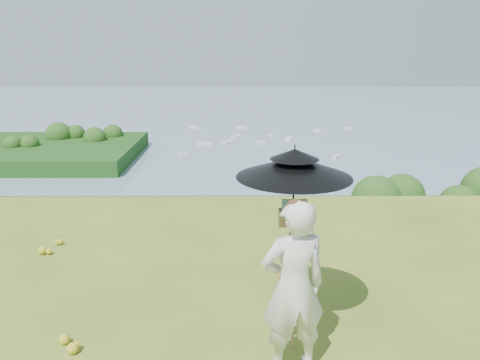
{
  "coord_description": "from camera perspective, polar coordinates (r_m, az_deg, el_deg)",
  "views": [
    {
      "loc": [
        0.15,
        -2.96,
        3.22
      ],
      "look_at": [
        0.2,
        4.2,
        1.18
      ],
      "focal_mm": 35.0,
      "sensor_mm": 36.0,
      "label": 1
    }
  ],
  "objects": [
    {
      "name": "shoreline_tier",
      "position": [
        87.26,
        -0.46,
        -10.79
      ],
      "size": [
        170.0,
        28.0,
        8.0
      ],
      "primitive_type": "cube",
      "color": "#746A5D",
      "rests_on": "bay_water"
    },
    {
      "name": "bay_water",
      "position": [
        245.79,
        -0.43,
        7.2
      ],
      "size": [
        700.0,
        700.0,
        0.0
      ],
      "primitive_type": "plane",
      "color": "slate",
      "rests_on": "ground"
    },
    {
      "name": "peninsula",
      "position": [
        177.86,
        -25.45,
        3.93
      ],
      "size": [
        90.0,
        60.0,
        12.0
      ],
      "primitive_type": null,
      "color": "#173C10",
      "rests_on": "bay_water"
    },
    {
      "name": "slope_trees",
      "position": [
        42.1,
        -0.57,
        -9.73
      ],
      "size": [
        110.0,
        50.0,
        6.0
      ],
      "primitive_type": null,
      "color": "#1C4815",
      "rests_on": "forest_slope"
    },
    {
      "name": "harbor_town",
      "position": [
        84.54,
        -0.47,
        -6.85
      ],
      "size": [
        110.0,
        22.0,
        5.0
      ],
      "primitive_type": null,
      "color": "silver",
      "rests_on": "shoreline_tier"
    },
    {
      "name": "moored_boats",
      "position": [
        168.53,
        -4.7,
        3.22
      ],
      "size": [
        140.0,
        140.0,
        0.7
      ],
      "primitive_type": null,
      "color": "silver",
      "rests_on": "bay_water"
    },
    {
      "name": "painter",
      "position": [
        4.78,
        6.52,
        -12.9
      ],
      "size": [
        0.75,
        0.58,
        1.84
      ],
      "primitive_type": "imported",
      "rotation": [
        0.0,
        0.0,
        3.36
      ],
      "color": "beige",
      "rests_on": "ground"
    },
    {
      "name": "field_easel",
      "position": [
        5.37,
        6.31,
        -10.59
      ],
      "size": [
        0.64,
        0.64,
        1.66
      ],
      "primitive_type": null,
      "rotation": [
        0.0,
        0.0,
        0.02
      ],
      "color": "#A57345",
      "rests_on": "ground"
    },
    {
      "name": "sun_umbrella",
      "position": [
        5.04,
        6.56,
        -0.52
      ],
      "size": [
        1.29,
        1.29,
        0.87
      ],
      "primitive_type": null,
      "rotation": [
        0.0,
        0.0,
        0.04
      ],
      "color": "black",
      "rests_on": "field_easel"
    },
    {
      "name": "painter_cap",
      "position": [
        4.43,
        6.87,
        -3.03
      ],
      "size": [
        0.24,
        0.27,
        0.1
      ],
      "primitive_type": null,
      "rotation": [
        0.0,
        0.0,
        0.13
      ],
      "color": "#D9777B",
      "rests_on": "painter"
    }
  ]
}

